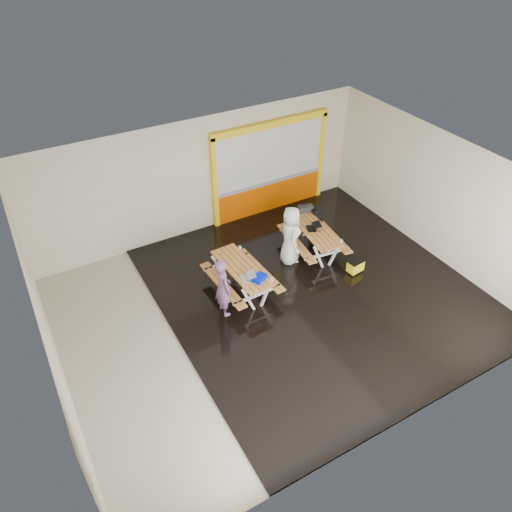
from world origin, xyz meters
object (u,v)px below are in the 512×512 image
laptop_left (248,277)px  laptop_right (313,227)px  backpack (317,215)px  dark_case (295,253)px  person_left (223,287)px  fluke_bag (355,266)px  picnic_table_right (314,234)px  blue_pouch (259,278)px  person_right (291,236)px  picnic_table_left (241,273)px  toolbox (306,208)px

laptop_left → laptop_right: (2.60, 0.98, 0.00)m
backpack → dark_case: 1.37m
person_left → fluke_bag: person_left is taller
picnic_table_right → blue_pouch: size_ratio=6.05×
blue_pouch → person_right: bearing=34.8°
picnic_table_right → laptop_left: (-2.63, -0.95, 0.24)m
laptop_right → picnic_table_right: bearing=-51.0°
person_right → dark_case: person_right is taller
picnic_table_right → backpack: size_ratio=4.23×
picnic_table_left → picnic_table_right: size_ratio=0.97×
person_right → toolbox: 1.39m
blue_pouch → toolbox: 3.34m
backpack → fluke_bag: size_ratio=1.05×
person_right → dark_case: bearing=-52.1°
picnic_table_right → blue_pouch: 2.65m
laptop_left → person_right: bearing=27.3°
toolbox → laptop_left: bearing=-148.0°
laptop_right → fluke_bag: laptop_right is taller
laptop_right → dark_case: bearing=174.8°
picnic_table_right → toolbox: 0.96m
backpack → laptop_right: bearing=-133.6°
toolbox → backpack: 0.39m
person_right → laptop_right: person_right is taller
person_left → blue_pouch: person_left is taller
picnic_table_left → fluke_bag: picnic_table_left is taller
laptop_right → person_right: bearing=-177.5°
person_right → toolbox: (1.08, 0.87, 0.06)m
blue_pouch → dark_case: bearing=33.1°
blue_pouch → toolbox: bearing=36.6°
picnic_table_right → person_left: 3.45m
picnic_table_right → person_right: size_ratio=1.23×
person_left → picnic_table_left: bearing=-57.1°
toolbox → fluke_bag: toolbox is taller
toolbox → fluke_bag: bearing=-85.9°
person_right → blue_pouch: bearing=143.2°
laptop_right → toolbox: (0.32, 0.84, 0.04)m
person_left → laptop_right: size_ratio=3.35×
person_left → toolbox: (3.59, 1.85, 0.06)m
person_right → dark_case: size_ratio=4.36×
fluke_bag → laptop_right: bearing=109.1°
picnic_table_left → dark_case: picnic_table_left is taller
laptop_right → dark_case: laptop_right is taller
person_right → laptop_left: size_ratio=3.99×
laptop_right → toolbox: 0.90m
person_right → blue_pouch: size_ratio=4.90×
laptop_right → fluke_bag: 1.58m
dark_case → fluke_bag: (1.00, -1.42, 0.11)m
toolbox → laptop_right: bearing=-110.7°
picnic_table_left → fluke_bag: 3.14m
picnic_table_left → fluke_bag: (3.00, -0.85, -0.38)m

